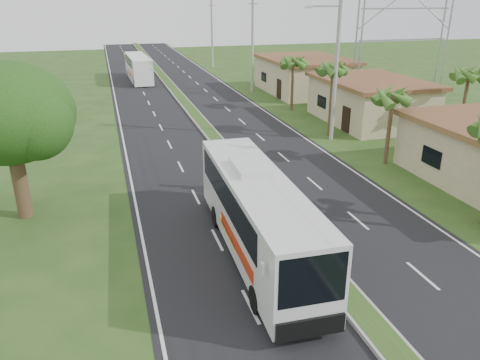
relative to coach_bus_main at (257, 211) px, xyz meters
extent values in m
plane|color=#254519|center=(2.20, -3.35, -2.03)|extent=(180.00, 180.00, 0.00)
cube|color=black|center=(2.20, 16.65, -2.02)|extent=(14.00, 160.00, 0.02)
cube|color=gray|center=(2.20, 16.65, -1.94)|extent=(1.20, 160.00, 0.17)
cube|color=#254519|center=(2.20, 16.65, -1.85)|extent=(0.95, 160.00, 0.02)
cube|color=silver|center=(-4.50, 16.65, -2.03)|extent=(0.12, 160.00, 0.01)
cube|color=silver|center=(8.90, 16.65, -2.03)|extent=(0.12, 160.00, 0.01)
cube|color=tan|center=(16.20, 18.65, -0.36)|extent=(7.00, 10.00, 3.35)
cube|color=#5D2A21|center=(16.20, 18.65, 1.48)|extent=(7.60, 10.60, 0.32)
cube|color=tan|center=(16.20, 32.65, -0.28)|extent=(8.00, 11.00, 3.50)
cube|color=#5D2A21|center=(16.20, 32.65, 1.63)|extent=(8.60, 11.60, 0.32)
cylinder|color=#473321|center=(11.60, 8.65, 0.27)|extent=(0.26, 0.26, 4.60)
cylinder|color=#473321|center=(11.00, 15.65, 0.67)|extent=(0.26, 0.26, 5.40)
cylinder|color=#473321|center=(11.50, 24.65, 0.37)|extent=(0.26, 0.26, 4.80)
cylinder|color=#473321|center=(19.70, 11.65, 0.57)|extent=(0.26, 0.26, 5.20)
cylinder|color=#473321|center=(-9.80, 6.65, -0.03)|extent=(0.70, 0.70, 4.00)
ellipsoid|color=#1C3C10|center=(-9.80, 6.65, 3.17)|extent=(6.00, 6.00, 4.68)
sphere|color=#1C3C10|center=(-8.60, 5.65, 2.87)|extent=(3.40, 3.40, 3.40)
cylinder|color=gray|center=(10.70, 14.65, 3.97)|extent=(0.28, 0.28, 12.00)
cube|color=gray|center=(9.50, 14.65, 7.47)|extent=(2.40, 0.10, 0.10)
cylinder|color=gray|center=(10.70, 34.65, 3.47)|extent=(0.28, 0.28, 11.00)
cube|color=gray|center=(10.70, 34.65, 7.37)|extent=(1.20, 0.10, 0.10)
cylinder|color=gray|center=(10.70, 54.65, 3.22)|extent=(0.28, 0.28, 10.50)
cube|color=gray|center=(10.70, 54.65, 6.87)|extent=(1.20, 0.10, 0.10)
cylinder|color=gray|center=(19.20, 26.15, 3.97)|extent=(0.18, 0.18, 12.00)
cylinder|color=gray|center=(29.20, 26.15, 3.97)|extent=(0.18, 0.18, 12.00)
cylinder|color=gray|center=(19.20, 27.15, 3.97)|extent=(0.18, 0.18, 12.00)
cylinder|color=gray|center=(29.20, 27.15, 3.97)|extent=(0.18, 0.18, 12.00)
cube|color=gray|center=(24.20, 26.65, 3.97)|extent=(10.00, 0.14, 0.14)
cube|color=gray|center=(24.20, 26.65, 6.97)|extent=(10.00, 0.14, 0.14)
cube|color=silver|center=(0.00, -0.05, -0.10)|extent=(2.70, 11.48, 3.00)
cube|color=black|center=(0.01, 0.52, 0.56)|extent=(2.68, 9.20, 1.20)
cube|color=black|center=(-0.16, -5.70, 0.38)|extent=(2.14, 0.20, 1.68)
cube|color=#B4270F|center=(-0.03, -1.19, -0.70)|extent=(2.57, 5.02, 0.52)
cube|color=yellow|center=(0.01, 0.23, -0.94)|extent=(2.51, 2.92, 0.24)
cube|color=silver|center=(0.03, 1.09, 1.53)|extent=(1.40, 2.32, 0.27)
cylinder|color=black|center=(-1.18, -3.64, -1.54)|extent=(0.33, 1.00, 0.99)
cylinder|color=black|center=(0.97, -3.70, -1.54)|extent=(0.33, 1.00, 0.99)
cylinder|color=black|center=(-0.99, 3.02, -1.54)|extent=(0.33, 1.00, 0.99)
cylinder|color=black|center=(1.16, 2.96, -1.54)|extent=(0.33, 1.00, 0.99)
cube|color=white|center=(-1.05, 45.65, -0.40)|extent=(2.70, 10.78, 2.98)
cube|color=black|center=(-1.06, 46.12, 0.49)|extent=(2.65, 7.99, 1.01)
cube|color=orange|center=(-1.01, 44.72, -0.97)|extent=(2.55, 5.20, 0.33)
cylinder|color=black|center=(-1.92, 41.20, -1.58)|extent=(0.31, 0.90, 0.89)
cylinder|color=black|center=(0.13, 41.27, -1.58)|extent=(0.31, 0.90, 0.89)
cylinder|color=black|center=(-2.21, 49.57, -1.58)|extent=(0.31, 0.90, 0.89)
cylinder|color=black|center=(-0.16, 49.64, -1.58)|extent=(0.31, 0.90, 0.89)
imported|color=black|center=(0.20, 7.16, -1.44)|extent=(2.03, 1.06, 1.17)
imported|color=maroon|center=(0.20, 7.16, -0.60)|extent=(0.74, 0.58, 1.77)
camera|label=1|loc=(-5.42, -16.30, 8.10)|focal=35.00mm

